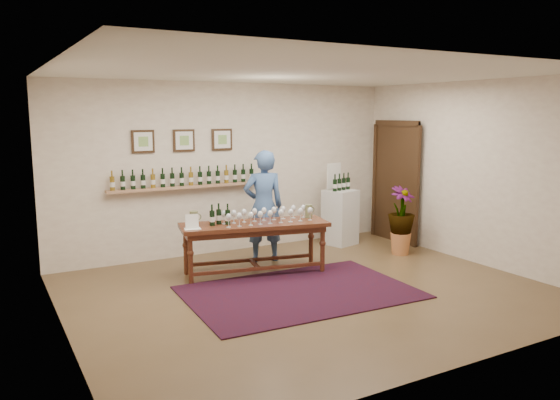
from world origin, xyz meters
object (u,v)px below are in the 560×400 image
tasting_table (254,230)px  person (264,206)px  display_pedestal (340,217)px  potted_plant (401,220)px

tasting_table → person: 0.74m
tasting_table → display_pedestal: 2.31m
tasting_table → person: size_ratio=1.26×
person → potted_plant: bearing=174.0°
person → tasting_table: bearing=64.9°
tasting_table → potted_plant: size_ratio=2.27×
display_pedestal → tasting_table: bearing=-157.7°
tasting_table → potted_plant: potted_plant is taller
potted_plant → display_pedestal: bearing=112.9°
potted_plant → person: (-2.15, 0.75, 0.30)m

